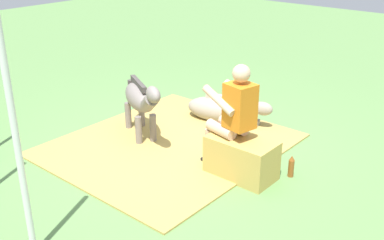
{
  "coord_description": "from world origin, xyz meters",
  "views": [
    {
      "loc": [
        -3.63,
        4.11,
        2.75
      ],
      "look_at": [
        -0.26,
        0.12,
        0.55
      ],
      "focal_mm": 43.59,
      "sensor_mm": 36.0,
      "label": 1
    }
  ],
  "objects_px": {
    "hay_bale": "(241,158)",
    "pony_lying": "(221,110)",
    "person_seated": "(233,113)",
    "soda_bottle": "(291,166)",
    "tent_pole_left": "(16,141)",
    "pony_standing": "(141,99)"
  },
  "relations": [
    {
      "from": "hay_bale",
      "to": "person_seated",
      "type": "xyz_separation_m",
      "value": [
        0.16,
        -0.02,
        0.51
      ]
    },
    {
      "from": "hay_bale",
      "to": "pony_lying",
      "type": "height_order",
      "value": "hay_bale"
    },
    {
      "from": "pony_lying",
      "to": "person_seated",
      "type": "bearing_deg",
      "value": 131.39
    },
    {
      "from": "hay_bale",
      "to": "tent_pole_left",
      "type": "relative_size",
      "value": 0.35
    },
    {
      "from": "hay_bale",
      "to": "tent_pole_left",
      "type": "bearing_deg",
      "value": 75.34
    },
    {
      "from": "person_seated",
      "to": "pony_standing",
      "type": "height_order",
      "value": "person_seated"
    },
    {
      "from": "person_seated",
      "to": "tent_pole_left",
      "type": "distance_m",
      "value": 2.47
    },
    {
      "from": "tent_pole_left",
      "to": "pony_standing",
      "type": "bearing_deg",
      "value": -66.46
    },
    {
      "from": "hay_bale",
      "to": "tent_pole_left",
      "type": "height_order",
      "value": "tent_pole_left"
    },
    {
      "from": "pony_standing",
      "to": "person_seated",
      "type": "bearing_deg",
      "value": -178.82
    },
    {
      "from": "pony_standing",
      "to": "tent_pole_left",
      "type": "xyz_separation_m",
      "value": [
        -1.03,
        2.37,
        0.56
      ]
    },
    {
      "from": "hay_bale",
      "to": "pony_standing",
      "type": "distance_m",
      "value": 1.68
    },
    {
      "from": "soda_bottle",
      "to": "tent_pole_left",
      "type": "bearing_deg",
      "value": 68.47
    },
    {
      "from": "pony_lying",
      "to": "hay_bale",
      "type": "bearing_deg",
      "value": 135.07
    },
    {
      "from": "pony_standing",
      "to": "tent_pole_left",
      "type": "relative_size",
      "value": 0.54
    },
    {
      "from": "pony_lying",
      "to": "tent_pole_left",
      "type": "height_order",
      "value": "tent_pole_left"
    },
    {
      "from": "person_seated",
      "to": "pony_lying",
      "type": "bearing_deg",
      "value": -48.61
    },
    {
      "from": "person_seated",
      "to": "hay_bale",
      "type": "bearing_deg",
      "value": 171.72
    },
    {
      "from": "pony_standing",
      "to": "soda_bottle",
      "type": "xyz_separation_m",
      "value": [
        -2.11,
        -0.37,
        -0.44
      ]
    },
    {
      "from": "person_seated",
      "to": "tent_pole_left",
      "type": "xyz_separation_m",
      "value": [
        0.46,
        2.4,
        0.38
      ]
    },
    {
      "from": "person_seated",
      "to": "pony_standing",
      "type": "relative_size",
      "value": 1.1
    },
    {
      "from": "pony_standing",
      "to": "tent_pole_left",
      "type": "bearing_deg",
      "value": 113.54
    }
  ]
}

